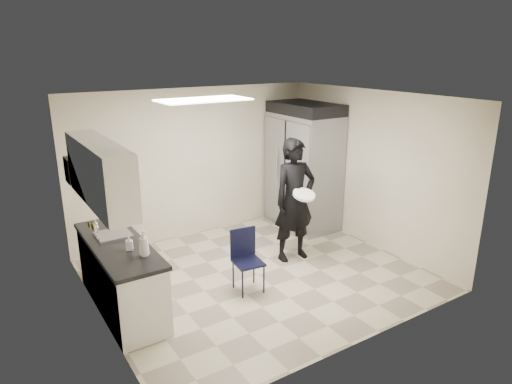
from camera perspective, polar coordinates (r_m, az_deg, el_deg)
floor at (r=6.89m, az=0.22°, el=-10.31°), size 4.50×4.50×0.00m
ceiling at (r=6.13m, az=0.25°, el=11.73°), size 4.50×4.50×0.00m
back_wall at (r=8.08m, az=-7.50°, el=3.63°), size 4.50×0.00×4.50m
left_wall at (r=5.57m, az=-19.64°, el=-3.70°), size 0.00×4.00×4.00m
right_wall at (r=7.80m, az=14.28°, el=2.73°), size 0.00×4.00×4.00m
ceiling_panel at (r=6.18m, az=-6.58°, el=11.39°), size 1.20×0.60×0.02m
lower_counter at (r=6.16m, az=-16.52°, el=-10.19°), size 0.60×1.90×0.86m
countertop at (r=5.97m, az=-16.90°, el=-6.31°), size 0.64×1.95×0.05m
sink at (r=6.20m, az=-17.36°, el=-5.59°), size 0.42×0.40×0.14m
faucet at (r=6.10m, az=-19.29°, el=-4.63°), size 0.02×0.02×0.24m
upper_cabinets at (r=5.64m, az=-18.95°, el=2.24°), size 0.35×1.80×0.75m
towel_dispenser at (r=6.77m, az=-21.74°, el=2.59°), size 0.22×0.30×0.35m
notice_sticker_left at (r=5.69m, az=-19.74°, el=-4.13°), size 0.00×0.12×0.07m
notice_sticker_right at (r=5.89m, az=-20.16°, el=-3.87°), size 0.00×0.12×0.07m
commercial_fridge at (r=8.49m, az=5.96°, el=2.61°), size 0.80×1.35×2.10m
fridge_compressor at (r=8.27m, az=6.21°, el=10.34°), size 0.80×1.35×0.20m
folding_chair at (r=6.30m, az=-0.97°, el=-8.82°), size 0.42×0.42×0.84m
man_tuxedo at (r=7.09m, az=4.85°, el=-1.04°), size 0.75×0.53×1.94m
bucket_lid at (r=6.84m, az=6.02°, el=-0.34°), size 0.36×0.36×0.04m
soap_bottle_a at (r=5.46m, az=-13.86°, el=-6.25°), size 0.15×0.15×0.31m
soap_bottle_b at (r=5.69m, az=-15.57°, el=-6.14°), size 0.10×0.10×0.18m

